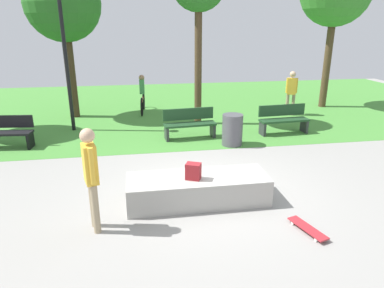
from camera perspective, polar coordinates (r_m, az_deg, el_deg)
name	(u,v)px	position (r m, az deg, el deg)	size (l,w,h in m)	color
ground_plane	(208,188)	(7.62, 2.67, -7.24)	(28.00, 28.00, 0.00)	gray
grass_lawn	(170,106)	(15.31, -3.62, 6.29)	(26.60, 11.63, 0.01)	#478C38
concrete_ledge	(198,189)	(6.96, 0.94, -7.42)	(2.77, 0.94, 0.54)	#A8A59E
backpack_on_ledge	(193,171)	(6.68, 0.21, -4.49)	(0.28, 0.20, 0.32)	maroon
skater_performing_trick	(91,172)	(5.96, -16.22, -4.40)	(0.28, 0.42, 1.82)	tan
skateboard_by_ledge	(308,228)	(6.44, 18.39, -12.95)	(0.42, 0.82, 0.08)	#A5262D
park_bench_far_right	(4,131)	(11.27, -28.46, 1.83)	(1.64, 0.63, 0.91)	black
park_bench_near_path	(283,119)	(11.64, 14.71, 4.03)	(1.63, 0.58, 0.91)	#1E4223
park_bench_far_left	(189,123)	(10.78, -0.42, 3.48)	(1.64, 0.62, 0.91)	#1E4223
tree_tall_oak	(63,5)	(13.80, -20.38, 20.55)	(2.63, 2.63, 5.37)	#42301E
lamp_post	(65,47)	(11.92, -20.13, 14.66)	(0.28, 0.28, 4.46)	black
trash_bin	(232,130)	(10.19, 6.62, 2.31)	(0.60, 0.60, 0.92)	#4C4C51
pedestrian_with_backpack	(291,89)	(14.00, 15.96, 8.64)	(0.41, 0.43, 1.69)	tan
cyclist_on_bicycle	(142,96)	(14.17, -8.12, 7.71)	(0.22, 1.82, 1.52)	black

